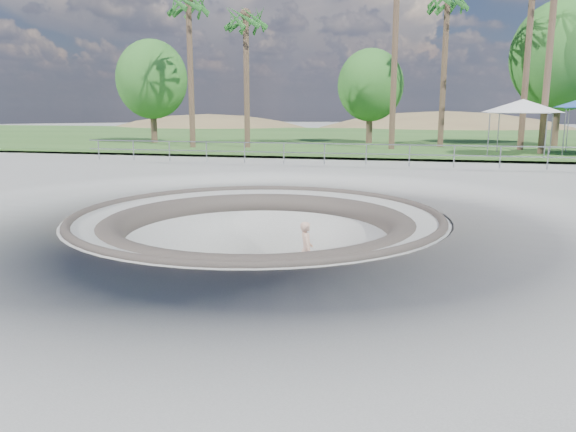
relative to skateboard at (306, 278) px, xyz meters
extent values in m
plane|color=#ACACA6|center=(-1.32, -0.35, 1.84)|extent=(180.00, 180.00, 0.00)
torus|color=#ACACA6|center=(-1.32, -0.35, -0.16)|extent=(14.00, 14.00, 4.00)
cylinder|color=#ACACA6|center=(-1.32, -0.35, -0.11)|extent=(6.60, 6.60, 0.10)
torus|color=#49433A|center=(-1.32, -0.35, 1.82)|extent=(10.24, 10.24, 0.24)
torus|color=#49433A|center=(-1.32, -0.35, 1.39)|extent=(8.91, 8.91, 0.81)
cube|color=#325D25|center=(-1.32, 33.65, 2.06)|extent=(180.00, 36.00, 0.12)
ellipsoid|color=brown|center=(-23.32, 54.65, -4.59)|extent=(50.40, 36.00, 23.40)
ellipsoid|color=brown|center=(6.68, 59.65, -6.02)|extent=(61.60, 44.00, 28.60)
cylinder|color=gray|center=(-1.32, 11.65, 3.01)|extent=(25.00, 0.05, 0.05)
cylinder|color=gray|center=(-1.32, 11.65, 2.56)|extent=(25.00, 0.05, 0.05)
cube|color=olive|center=(0.00, 0.00, 0.01)|extent=(0.75, 0.27, 0.02)
cylinder|color=#A8A7AC|center=(0.00, 0.00, -0.02)|extent=(0.05, 0.15, 0.03)
cylinder|color=#A8A7AC|center=(0.00, 0.00, -0.02)|extent=(0.05, 0.15, 0.03)
cylinder|color=beige|center=(0.00, 0.00, -0.03)|extent=(0.06, 0.03, 0.06)
cylinder|color=beige|center=(0.00, 0.00, -0.03)|extent=(0.06, 0.03, 0.06)
cylinder|color=beige|center=(0.00, 0.00, -0.03)|extent=(0.06, 0.03, 0.06)
cylinder|color=beige|center=(0.00, 0.00, -0.03)|extent=(0.06, 0.03, 0.06)
imported|color=tan|center=(0.00, 0.00, 0.82)|extent=(0.55, 0.68, 1.61)
cylinder|color=gray|center=(7.14, 16.49, 3.23)|extent=(0.06, 0.06, 2.21)
cylinder|color=gray|center=(9.96, 16.49, 3.23)|extent=(0.06, 0.06, 2.21)
cylinder|color=gray|center=(7.14, 19.31, 3.23)|extent=(0.06, 0.06, 2.21)
cylinder|color=gray|center=(9.96, 19.31, 3.23)|extent=(0.06, 0.06, 2.21)
cube|color=silver|center=(8.55, 17.90, 4.44)|extent=(3.79, 3.79, 0.08)
cone|color=silver|center=(8.55, 17.90, 4.79)|extent=(5.70, 5.70, 0.70)
cylinder|color=gray|center=(11.16, 17.48, 3.35)|extent=(0.06, 0.06, 2.46)
cylinder|color=gray|center=(11.16, 20.61, 3.35)|extent=(0.06, 0.06, 2.46)
cylinder|color=brown|center=(-11.15, 19.36, 6.70)|extent=(0.36, 0.36, 9.39)
cylinder|color=brown|center=(-7.64, 19.97, 6.23)|extent=(0.36, 0.36, 8.44)
cylinder|color=brown|center=(1.52, 20.59, 8.50)|extent=(0.36, 0.36, 12.98)
cylinder|color=brown|center=(4.58, 23.40, 6.87)|extent=(0.36, 0.36, 9.73)
cylinder|color=brown|center=(9.90, 19.04, 7.59)|extent=(0.36, 0.36, 11.17)
cylinder|color=brown|center=(9.26, 21.75, 7.07)|extent=(0.36, 0.36, 10.13)
cylinder|color=brown|center=(-15.62, 23.05, 4.16)|extent=(0.44, 0.44, 4.30)
ellipsoid|color=#2F6C25|center=(-15.62, 23.05, 6.61)|extent=(5.13, 4.66, 5.60)
cylinder|color=brown|center=(-0.30, 25.96, 3.96)|extent=(0.44, 0.44, 3.90)
ellipsoid|color=#2F6C25|center=(-0.30, 25.96, 6.19)|extent=(4.66, 4.24, 5.09)
cylinder|color=brown|center=(12.11, 25.90, 4.78)|extent=(0.44, 0.44, 5.54)
ellipsoid|color=#2F6C25|center=(12.11, 25.90, 7.95)|extent=(6.62, 6.02, 7.22)
camera|label=1|loc=(2.81, -15.08, 4.85)|focal=35.00mm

